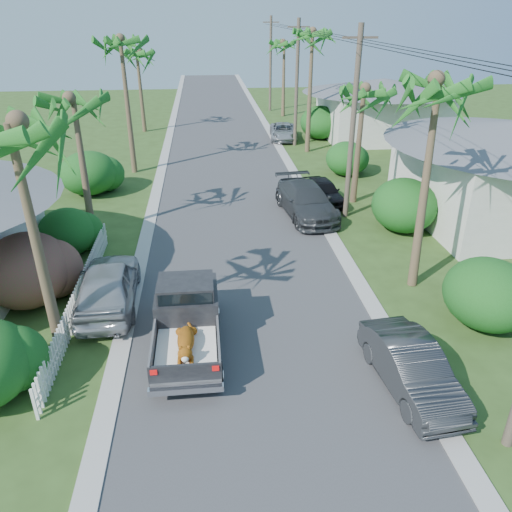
{
  "coord_description": "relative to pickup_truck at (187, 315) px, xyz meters",
  "views": [
    {
      "loc": [
        -1.4,
        -10.19,
        9.49
      ],
      "look_at": [
        0.29,
        6.07,
        1.4
      ],
      "focal_mm": 35.0,
      "sensor_mm": 36.0,
      "label": 1
    }
  ],
  "objects": [
    {
      "name": "utility_pole_c",
      "position": [
        7.78,
        25.0,
        3.59
      ],
      "size": [
        1.6,
        0.26,
        9.0
      ],
      "color": "brown",
      "rests_on": "ground"
    },
    {
      "name": "shrub_r_d",
      "position": [
        10.18,
        27.0,
        0.29
      ],
      "size": [
        3.2,
        3.52,
        2.6
      ],
      "primitive_type": "ellipsoid",
      "color": "#164112",
      "rests_on": "ground"
    },
    {
      "name": "road",
      "position": [
        2.18,
        22.0,
        -1.0
      ],
      "size": [
        8.0,
        100.0,
        0.02
      ],
      "primitive_type": "cube",
      "color": "#38383A",
      "rests_on": "ground"
    },
    {
      "name": "shrub_l_b",
      "position": [
        -5.62,
        3.0,
        0.29
      ],
      "size": [
        3.0,
        3.3,
        2.6
      ],
      "primitive_type": "ellipsoid",
      "color": "#A8183D",
      "rests_on": "ground"
    },
    {
      "name": "parked_car_rf",
      "position": [
        7.03,
        12.04,
        -0.35
      ],
      "size": [
        2.06,
        4.03,
        1.31
      ],
      "primitive_type": "imported",
      "rotation": [
        0.0,
        0.0,
        0.14
      ],
      "color": "black",
      "rests_on": "ground"
    },
    {
      "name": "shrub_r_b",
      "position": [
        9.98,
        8.0,
        0.24
      ],
      "size": [
        3.0,
        3.3,
        2.5
      ],
      "primitive_type": "ellipsoid",
      "color": "#164112",
      "rests_on": "ground"
    },
    {
      "name": "picket_fence",
      "position": [
        -3.82,
        2.5,
        -0.51
      ],
      "size": [
        0.1,
        11.0,
        1.0
      ],
      "primitive_type": "cube",
      "color": "white",
      "rests_on": "ground"
    },
    {
      "name": "curb_left",
      "position": [
        -2.12,
        22.0,
        -0.98
      ],
      "size": [
        0.6,
        100.0,
        0.06
      ],
      "primitive_type": "cube",
      "color": "#A5A39E",
      "rests_on": "ground"
    },
    {
      "name": "palm_r_c",
      "position": [
        8.38,
        23.0,
        7.1
      ],
      "size": [
        4.4,
        4.4,
        9.4
      ],
      "color": "brown",
      "rests_on": "ground"
    },
    {
      "name": "palm_l_a",
      "position": [
        -4.02,
        0.0,
        5.92
      ],
      "size": [
        4.4,
        4.4,
        8.2
      ],
      "color": "brown",
      "rests_on": "ground"
    },
    {
      "name": "parked_car_ln",
      "position": [
        -2.82,
        2.47,
        -0.17
      ],
      "size": [
        2.18,
        4.98,
        1.67
      ],
      "primitive_type": "imported",
      "rotation": [
        0.0,
        0.0,
        3.18
      ],
      "color": "#A9ACB1",
      "rests_on": "ground"
    },
    {
      "name": "palm_r_d",
      "position": [
        8.68,
        37.0,
        5.73
      ],
      "size": [
        4.4,
        4.4,
        8.0
      ],
      "color": "brown",
      "rests_on": "ground"
    },
    {
      "name": "utility_pole_b",
      "position": [
        7.78,
        10.0,
        3.59
      ],
      "size": [
        1.6,
        0.26,
        9.0
      ],
      "color": "brown",
      "rests_on": "ground"
    },
    {
      "name": "shrub_l_c",
      "position": [
        -5.22,
        7.0,
        -0.01
      ],
      "size": [
        2.4,
        2.64,
        2.0
      ],
      "primitive_type": "ellipsoid",
      "color": "#164112",
      "rests_on": "ground"
    },
    {
      "name": "palm_r_b",
      "position": [
        8.78,
        12.0,
        4.94
      ],
      "size": [
        4.4,
        4.4,
        7.2
      ],
      "color": "brown",
      "rests_on": "ground"
    },
    {
      "name": "curb_right",
      "position": [
        6.48,
        22.0,
        -0.98
      ],
      "size": [
        0.6,
        100.0,
        0.06
      ],
      "primitive_type": "cube",
      "color": "#A5A39E",
      "rests_on": "ground"
    },
    {
      "name": "parked_car_rm",
      "position": [
        5.78,
        10.32,
        -0.22
      ],
      "size": [
        2.84,
        5.66,
        1.58
      ],
      "primitive_type": "imported",
      "rotation": [
        0.0,
        0.0,
        0.12
      ],
      "color": "#343639",
      "rests_on": "ground"
    },
    {
      "name": "shrub_r_c",
      "position": [
        9.68,
        17.0,
        0.04
      ],
      "size": [
        2.6,
        2.86,
        2.1
      ],
      "primitive_type": "ellipsoid",
      "color": "#164112",
      "rests_on": "ground"
    },
    {
      "name": "shrub_l_d",
      "position": [
        -5.82,
        15.0,
        0.19
      ],
      "size": [
        3.2,
        3.52,
        2.4
      ],
      "primitive_type": "ellipsoid",
      "color": "#164112",
      "rests_on": "ground"
    },
    {
      "name": "shrub_r_a",
      "position": [
        9.78,
        0.0,
        0.14
      ],
      "size": [
        2.8,
        3.08,
        2.3
      ],
      "primitive_type": "ellipsoid",
      "color": "#164112",
      "rests_on": "ground"
    },
    {
      "name": "house_right_far",
      "position": [
        15.18,
        27.0,
        1.11
      ],
      "size": [
        9.0,
        8.0,
        4.6
      ],
      "color": "silver",
      "rests_on": "ground"
    },
    {
      "name": "palm_r_a",
      "position": [
        8.48,
        3.0,
        6.41
      ],
      "size": [
        4.4,
        4.4,
        8.7
      ],
      "color": "brown",
      "rests_on": "ground"
    },
    {
      "name": "palm_l_c",
      "position": [
        -3.82,
        19.0,
        6.9
      ],
      "size": [
        4.4,
        4.4,
        9.2
      ],
      "color": "brown",
      "rests_on": "ground"
    },
    {
      "name": "house_right_near",
      "position": [
        15.18,
        9.0,
        1.21
      ],
      "size": [
        8.0,
        9.0,
        4.8
      ],
      "color": "silver",
      "rests_on": "ground"
    },
    {
      "name": "palm_l_b",
      "position": [
        -4.62,
        9.0,
        5.14
      ],
      "size": [
        4.4,
        4.4,
        7.4
      ],
      "color": "brown",
      "rests_on": "ground"
    },
    {
      "name": "utility_pole_d",
      "position": [
        7.78,
        40.0,
        3.59
      ],
      "size": [
        1.6,
        0.26,
        9.0
      ],
      "color": "brown",
      "rests_on": "ground"
    },
    {
      "name": "ground",
      "position": [
        2.18,
        -3.0,
        -1.01
      ],
      "size": [
        120.0,
        120.0,
        0.0
      ],
      "primitive_type": "plane",
      "color": "#30481B",
      "rests_on": "ground"
    },
    {
      "name": "parked_car_rd",
      "position": [
        7.18,
        27.02,
        -0.39
      ],
      "size": [
        2.48,
        4.64,
        1.24
      ],
      "primitive_type": "imported",
      "rotation": [
        0.0,
        0.0,
        -0.1
      ],
      "color": "#A1A4A8",
      "rests_on": "ground"
    },
    {
      "name": "palm_l_d",
      "position": [
        -4.32,
        31.0,
        5.43
      ],
      "size": [
        4.4,
        4.4,
        7.7
      ],
      "color": "brown",
      "rests_on": "ground"
    },
    {
      "name": "parked_car_rn",
      "position": [
        6.14,
        -2.81,
        -0.32
      ],
      "size": [
        1.87,
        4.29,
        1.37
      ],
      "primitive_type": "imported",
      "rotation": [
        0.0,
        0.0,
        0.1
      ],
      "color": "#292B2E",
      "rests_on": "ground"
    },
    {
      "name": "pickup_truck",
      "position": [
        0.0,
        0.0,
        0.0
      ],
      "size": [
        1.98,
        5.12,
        2.06
      ],
      "color": "black",
      "rests_on": "ground"
    }
  ]
}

